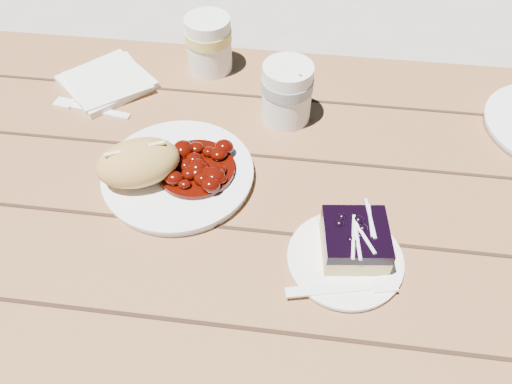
# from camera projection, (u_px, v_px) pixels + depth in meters

# --- Properties ---
(ground) EXTENTS (60.00, 60.00, 0.00)m
(ground) POSITION_uv_depth(u_px,v_px,m) (264.00, 367.00, 1.38)
(ground) COLOR #9F9B90
(ground) RESTS_ON ground
(picnic_table) EXTENTS (2.00, 1.55, 0.75)m
(picnic_table) POSITION_uv_depth(u_px,v_px,m) (268.00, 248.00, 0.94)
(picnic_table) COLOR brown
(picnic_table) RESTS_ON ground
(main_plate) EXTENTS (0.24, 0.24, 0.02)m
(main_plate) POSITION_uv_depth(u_px,v_px,m) (178.00, 175.00, 0.83)
(main_plate) COLOR white
(main_plate) RESTS_ON picnic_table
(goulash_stew) EXTENTS (0.13, 0.13, 0.04)m
(goulash_stew) POSITION_uv_depth(u_px,v_px,m) (195.00, 162.00, 0.81)
(goulash_stew) COLOR #3E0702
(goulash_stew) RESTS_ON main_plate
(bread_roll) EXTENTS (0.16, 0.14, 0.07)m
(bread_roll) POSITION_uv_depth(u_px,v_px,m) (138.00, 163.00, 0.79)
(bread_roll) COLOR tan
(bread_roll) RESTS_ON main_plate
(dessert_plate) EXTENTS (0.16, 0.16, 0.01)m
(dessert_plate) POSITION_uv_depth(u_px,v_px,m) (345.00, 260.00, 0.72)
(dessert_plate) COLOR white
(dessert_plate) RESTS_ON picnic_table
(blueberry_cake) EXTENTS (0.10, 0.10, 0.05)m
(blueberry_cake) POSITION_uv_depth(u_px,v_px,m) (355.00, 240.00, 0.71)
(blueberry_cake) COLOR #ECCB80
(blueberry_cake) RESTS_ON dessert_plate
(fork_dessert) EXTENTS (0.16, 0.06, 0.00)m
(fork_dessert) POSITION_uv_depth(u_px,v_px,m) (330.00, 289.00, 0.68)
(fork_dessert) COLOR white
(fork_dessert) RESTS_ON dessert_plate
(coffee_cup) EXTENTS (0.09, 0.09, 0.11)m
(coffee_cup) POSITION_uv_depth(u_px,v_px,m) (287.00, 93.00, 0.89)
(coffee_cup) COLOR white
(coffee_cup) RESTS_ON picnic_table
(napkin_stack) EXTENTS (0.21, 0.21, 0.01)m
(napkin_stack) POSITION_uv_depth(u_px,v_px,m) (107.00, 82.00, 0.99)
(napkin_stack) COLOR white
(napkin_stack) RESTS_ON picnic_table
(fork_table) EXTENTS (0.16, 0.05, 0.00)m
(fork_table) POSITION_uv_depth(u_px,v_px,m) (99.00, 110.00, 0.94)
(fork_table) COLOR white
(fork_table) RESTS_ON picnic_table
(second_cup) EXTENTS (0.09, 0.09, 0.11)m
(second_cup) POSITION_uv_depth(u_px,v_px,m) (209.00, 44.00, 0.99)
(second_cup) COLOR white
(second_cup) RESTS_ON picnic_table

